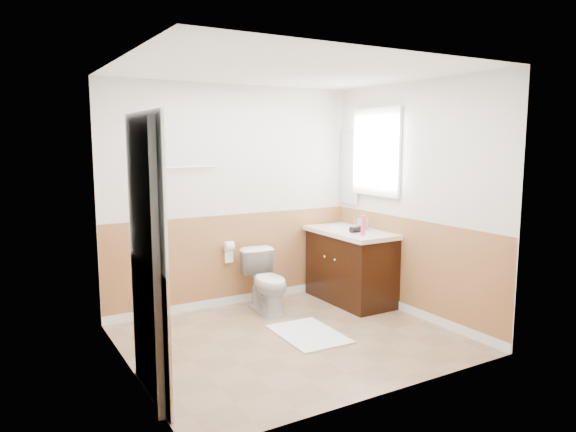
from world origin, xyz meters
TOP-DOWN VIEW (x-y plane):
  - floor at (0.00, 0.00)m, footprint 3.00×3.00m
  - ceiling at (0.00, 0.00)m, footprint 3.00×3.00m
  - wall_back at (0.00, 1.30)m, footprint 3.00×0.00m
  - wall_front at (0.00, -1.30)m, footprint 3.00×0.00m
  - wall_left at (-1.50, 0.00)m, footprint 0.00×3.00m
  - wall_right at (1.50, 0.00)m, footprint 0.00×3.00m
  - wainscot_back at (0.00, 1.29)m, footprint 3.00×0.00m
  - wainscot_front at (0.00, -1.29)m, footprint 3.00×0.00m
  - wainscot_left at (-1.49, 0.00)m, footprint 0.00×2.60m
  - wainscot_right at (1.49, 0.00)m, footprint 0.00×2.60m
  - toilet at (0.19, 0.86)m, footprint 0.40×0.68m
  - bath_mat at (0.19, -0.00)m, footprint 0.58×0.82m
  - vanity_cabinet at (1.21, 0.69)m, footprint 0.55×1.10m
  - vanity_knob_left at (0.91, 0.59)m, footprint 0.03×0.03m
  - vanity_knob_right at (0.91, 0.79)m, footprint 0.03×0.03m
  - countertop at (1.20, 0.69)m, footprint 0.60×1.15m
  - sink_basin at (1.21, 0.84)m, footprint 0.36×0.36m
  - faucet at (1.39, 0.84)m, footprint 0.02×0.02m
  - lotion_bottle at (1.11, 0.35)m, footprint 0.05×0.05m
  - soap_dispenser at (1.33, 0.64)m, footprint 0.09×0.09m
  - hair_dryer_body at (1.16, 0.54)m, footprint 0.14×0.07m
  - hair_dryer_handle at (1.13, 0.58)m, footprint 0.03×0.03m
  - mirror_panel at (1.48, 1.10)m, footprint 0.02×0.35m
  - window_frame at (1.47, 0.59)m, footprint 0.04×0.80m
  - window_glass at (1.49, 0.59)m, footprint 0.01×0.70m
  - door at (-1.40, -0.45)m, footprint 0.29×0.78m
  - door_frame at (-1.48, -0.45)m, footprint 0.02×0.92m
  - door_knob at (-1.34, -0.12)m, footprint 0.06×0.06m
  - towel_bar at (-0.55, 1.25)m, footprint 0.62×0.02m
  - tp_holder_bar at (-0.10, 1.23)m, footprint 0.14×0.02m
  - tp_roll at (-0.10, 1.23)m, footprint 0.10×0.11m
  - tp_sheet at (-0.10, 1.23)m, footprint 0.10×0.01m

SIDE VIEW (x-z plane):
  - floor at x=0.00m, z-range 0.00..0.00m
  - bath_mat at x=0.19m, z-range 0.00..0.02m
  - toilet at x=0.19m, z-range 0.00..0.68m
  - vanity_cabinet at x=1.21m, z-range 0.00..0.80m
  - wainscot_back at x=0.00m, z-range -1.00..2.00m
  - wainscot_front at x=0.00m, z-range -1.00..2.00m
  - wainscot_left at x=-1.49m, z-range -0.80..1.80m
  - wainscot_right at x=1.49m, z-range -0.80..1.80m
  - vanity_knob_left at x=0.91m, z-range 0.53..0.57m
  - vanity_knob_right at x=0.91m, z-range 0.53..0.57m
  - tp_sheet at x=-0.10m, z-range 0.51..0.67m
  - tp_holder_bar at x=-0.10m, z-range 0.69..0.71m
  - tp_roll at x=-0.10m, z-range 0.64..0.76m
  - countertop at x=1.20m, z-range 0.80..0.85m
  - hair_dryer_handle at x=1.13m, z-range 0.82..0.89m
  - sink_basin at x=1.21m, z-range 0.85..0.87m
  - hair_dryer_body at x=1.16m, z-range 0.85..0.92m
  - faucet at x=1.39m, z-range 0.85..0.99m
  - soap_dispenser at x=1.33m, z-range 0.85..1.05m
  - door_knob at x=-1.34m, z-range 0.92..0.98m
  - lotion_bottle at x=1.11m, z-range 0.85..1.07m
  - door at x=-1.40m, z-range 0.00..2.04m
  - door_frame at x=-1.48m, z-range -0.02..2.08m
  - wall_back at x=0.00m, z-range -0.25..2.75m
  - wall_front at x=0.00m, z-range -0.25..2.75m
  - wall_left at x=-1.50m, z-range -0.25..2.75m
  - wall_right at x=1.50m, z-range -0.25..2.75m
  - mirror_panel at x=1.48m, z-range 1.10..2.00m
  - towel_bar at x=-0.55m, z-range 1.59..1.61m
  - window_frame at x=1.47m, z-range 1.25..2.25m
  - window_glass at x=1.49m, z-range 1.30..2.20m
  - ceiling at x=0.00m, z-range 2.50..2.50m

